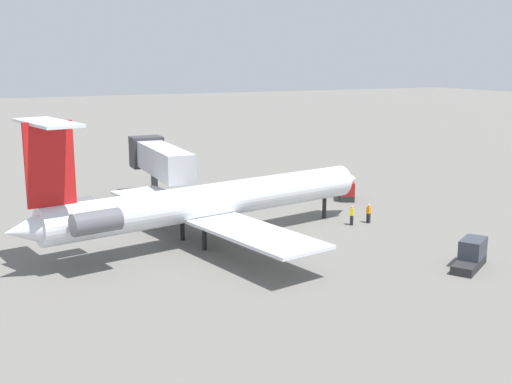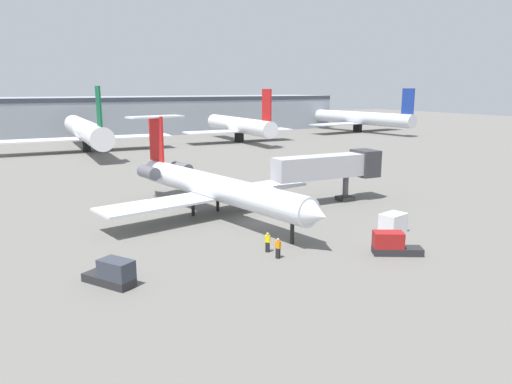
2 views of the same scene
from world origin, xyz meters
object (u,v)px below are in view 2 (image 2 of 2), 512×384
ground_crew_marshaller (278,248)px  baggage_tug_trailing (392,244)px  parked_airliner_east_mid (239,125)px  ground_crew_loader (268,242)px  jet_bridge (334,166)px  parked_airliner_east_end (359,118)px  cargo_container_uld (393,223)px  parked_airliner_centre (86,131)px  baggage_tug_lead (113,274)px  regional_jet (211,185)px

ground_crew_marshaller → baggage_tug_trailing: size_ratio=0.41×
parked_airliner_east_mid → ground_crew_loader: bearing=-115.4°
jet_bridge → parked_airliner_east_end: (65.15, 71.66, -0.09)m
baggage_tug_trailing → cargo_container_uld: (4.53, 4.55, 0.08)m
parked_airliner_centre → cargo_container_uld: bearing=-79.2°
baggage_tug_trailing → baggage_tug_lead: bearing=168.0°
jet_bridge → ground_crew_marshaller: 21.29m
jet_bridge → baggage_tug_trailing: jet_bridge is taller
ground_crew_loader → parked_airliner_east_mid: (35.92, 75.67, 3.33)m
parked_airliner_centre → baggage_tug_trailing: bearing=-83.0°
regional_jet → parked_airliner_east_mid: 71.70m
ground_crew_marshaller → ground_crew_loader: bearing=88.7°
baggage_tug_lead → parked_airliner_centre: size_ratio=0.10×
jet_bridge → parked_airliner_east_end: parked_airliner_east_end is taller
ground_crew_loader → cargo_container_uld: (13.21, -0.87, 0.06)m
regional_jet → baggage_tug_trailing: bearing=-66.8°
parked_airliner_east_end → baggage_tug_lead: bearing=-138.1°
jet_bridge → baggage_tug_lead: bearing=-156.2°
baggage_tug_lead → parked_airliner_east_mid: (48.79, 76.52, 3.35)m
jet_bridge → parked_airliner_east_mid: (19.96, 63.79, -0.13)m
jet_bridge → parked_airliner_east_mid: parked_airliner_east_mid is taller
parked_airliner_centre → ground_crew_marshaller: bearing=-89.1°
parked_airliner_east_end → ground_crew_marshaller: bearing=-133.6°
jet_bridge → parked_airliner_east_end: size_ratio=0.34×
ground_crew_marshaller → cargo_container_uld: bearing=3.7°
ground_crew_marshaller → baggage_tug_lead: baggage_tug_lead is taller
parked_airliner_east_end → parked_airliner_east_mid: bearing=-170.1°
regional_jet → parked_airliner_east_end: (80.41, 70.31, 0.94)m
regional_jet → baggage_tug_trailing: size_ratio=7.51×
ground_crew_marshaller → parked_airliner_east_end: parked_airliner_east_end is taller
regional_jet → jet_bridge: (15.27, -1.35, 1.03)m
baggage_tug_lead → parked_airliner_east_end: (93.97, 84.40, 3.38)m
jet_bridge → ground_crew_marshaller: (-16.00, -13.61, -3.45)m
ground_crew_loader → baggage_tug_trailing: 10.23m
ground_crew_marshaller → parked_airliner_centre: 76.72m
ground_crew_marshaller → baggage_tug_trailing: bearing=-23.0°
regional_jet → jet_bridge: 15.36m
jet_bridge → ground_crew_loader: size_ratio=8.14×
regional_jet → parked_airliner_east_mid: bearing=60.6°
cargo_container_uld → parked_airliner_east_mid: 79.91m
baggage_tug_lead → parked_airliner_east_mid: 90.82m
cargo_container_uld → parked_airliner_centre: size_ratio=0.06×
baggage_tug_lead → baggage_tug_trailing: 22.02m
parked_airliner_east_end → regional_jet: bearing=-138.8°
baggage_tug_lead → parked_airliner_centre: bearing=81.2°
ground_crew_loader → baggage_tug_trailing: baggage_tug_trailing is taller
ground_crew_marshaller → parked_airliner_east_mid: (35.96, 77.40, 3.33)m
regional_jet → jet_bridge: bearing=-5.0°
cargo_container_uld → parked_airliner_centre: 77.20m
cargo_container_uld → parked_airliner_east_mid: size_ratio=0.08×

